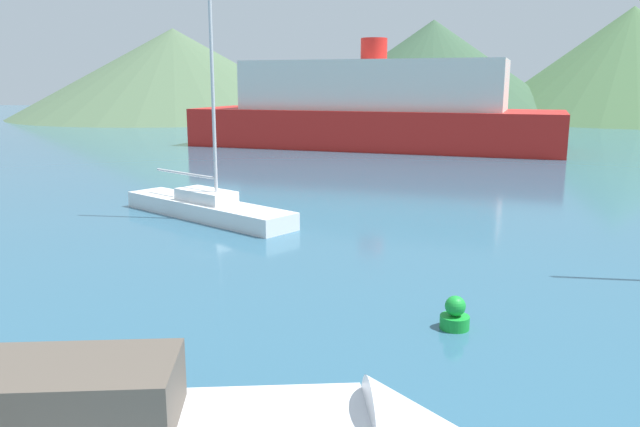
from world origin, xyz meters
name	(u,v)px	position (x,y,z in m)	size (l,w,h in m)	color
sailboat_inner	(207,206)	(-5.54, 18.19, 0.45)	(7.51, 5.42, 9.88)	white
ferry_distant	(373,110)	(-1.96, 44.41, 2.82)	(28.24, 12.12, 8.01)	red
buoy_marker	(455,315)	(2.99, 9.08, 0.28)	(0.59, 0.59, 0.68)	green
hill_west	(175,73)	(-33.65, 82.43, 6.12)	(44.67, 44.67, 12.23)	#4C6647
hill_central	(432,69)	(2.30, 86.02, 6.57)	(38.39, 38.39, 13.14)	#38563D
hill_east	(629,64)	(27.48, 85.92, 7.19)	(38.46, 38.46, 14.39)	#476B42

